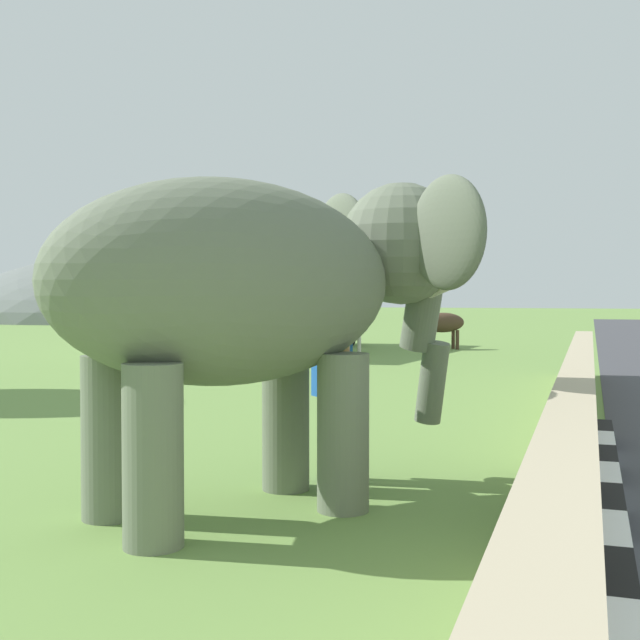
# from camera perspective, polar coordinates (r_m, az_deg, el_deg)

# --- Properties ---
(barrier_parapet) EXTENTS (28.00, 0.36, 1.00)m
(barrier_parapet) POSITION_cam_1_polar(r_m,az_deg,el_deg) (5.14, 17.05, -13.16)
(barrier_parapet) COLOR tan
(barrier_parapet) RESTS_ON ground_plane
(elephant) EXTENTS (3.94, 3.65, 2.89)m
(elephant) POSITION_cam_1_polar(r_m,az_deg,el_deg) (6.80, -3.89, 2.30)
(elephant) COLOR #636C58
(elephant) RESTS_ON ground_plane
(person_handler) EXTENTS (0.49, 0.52, 1.66)m
(person_handler) POSITION_cam_1_polar(r_m,az_deg,el_deg) (7.84, 0.83, -4.73)
(person_handler) COLOR navy
(person_handler) RESTS_ON ground_plane
(bus_white) EXTENTS (8.94, 3.51, 3.50)m
(bus_white) POSITION_cam_1_polar(r_m,az_deg,el_deg) (25.88, -2.84, 2.38)
(bus_white) COLOR silver
(bus_white) RESTS_ON ground_plane
(cow_near) EXTENTS (1.92, 1.01, 1.23)m
(cow_near) POSITION_cam_1_polar(r_m,az_deg,el_deg) (24.44, 1.83, -0.42)
(cow_near) COLOR beige
(cow_near) RESTS_ON ground_plane
(cow_mid) EXTENTS (1.35, 1.83, 1.23)m
(cow_mid) POSITION_cam_1_polar(r_m,az_deg,el_deg) (26.93, 8.63, -0.24)
(cow_mid) COLOR #473323
(cow_mid) RESTS_ON ground_plane
(cow_far) EXTENTS (0.93, 1.93, 1.23)m
(cow_far) POSITION_cam_1_polar(r_m,az_deg,el_deg) (24.45, 0.09, -0.42)
(cow_far) COLOR #473323
(cow_far) RESTS_ON ground_plane
(hill_east) EXTENTS (36.29, 29.03, 10.69)m
(hill_east) POSITION_cam_1_polar(r_m,az_deg,el_deg) (66.67, -10.87, 0.20)
(hill_east) COLOR slate
(hill_east) RESTS_ON ground_plane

